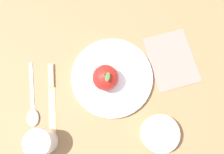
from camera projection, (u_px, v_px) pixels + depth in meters
ground_plane at (103, 81)px, 0.68m from camera, size 2.40×2.40×0.00m
dinner_plate at (112, 78)px, 0.67m from camera, size 0.23×0.23×0.02m
apple at (105, 78)px, 0.63m from camera, size 0.07×0.07×0.08m
side_bowl at (160, 133)px, 0.62m from camera, size 0.10×0.10×0.04m
cup at (41, 142)px, 0.60m from camera, size 0.07×0.07×0.08m
knife at (52, 93)px, 0.67m from camera, size 0.18×0.14×0.01m
spoon at (32, 110)px, 0.66m from camera, size 0.17×0.13×0.01m
linen_napkin at (172, 60)px, 0.69m from camera, size 0.21×0.20×0.00m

